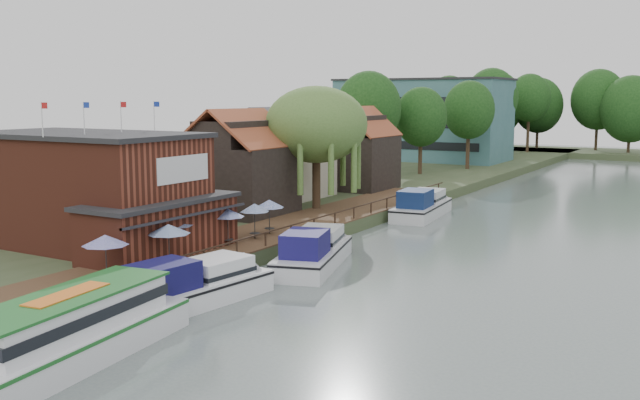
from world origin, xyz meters
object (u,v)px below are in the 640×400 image
Objects in this scene: pub at (106,190)px; umbrella_3 at (228,227)px; cottage_a at (238,162)px; cottage_c at (357,148)px; hotel_block at (423,119)px; umbrella_1 at (169,245)px; tour_boat at (57,332)px; umbrella_5 at (269,217)px; swan at (108,321)px; umbrella_2 at (175,236)px; cottage_b at (276,152)px; umbrella_0 at (106,257)px; cruiser_2 at (422,202)px; cruiser_1 at (313,246)px; willow at (316,148)px; umbrella_4 at (255,221)px; cruiser_0 at (193,280)px.

pub is 7.99m from umbrella_3.
cottage_a is 1.01× the size of cottage_c.
umbrella_1 is (15.18, -73.21, -4.86)m from hotel_block.
tour_boat is (5.41, -17.70, -0.87)m from umbrella_3.
umbrella_5 is 5.40× the size of swan.
hotel_block is at bearing 100.96° from umbrella_2.
cottage_a is 10.44m from cottage_b.
umbrella_2 is at bearing 107.03° from tour_boat.
tour_boat is at bearing -54.32° from umbrella_0.
cruiser_1 is at bearing -92.62° from cruiser_2.
willow reaches higher than umbrella_4.
umbrella_0 reaches higher than tour_boat.
cottage_a is 0.90× the size of cottage_b.
umbrella_5 is (-0.18, 1.97, 0.00)m from umbrella_4.
hotel_block is at bearing 102.71° from willow.
tour_boat is (0.03, -19.33, 0.12)m from cruiser_1.
umbrella_4 is 11.77m from cruiser_0.
tour_boat is at bearing -76.64° from cruiser_0.
cottage_a is 16.82m from umbrella_2.
tour_boat is at bearing -75.96° from cottage_c.
cottage_a is 26.82m from swan.
umbrella_5 is at bearing 84.62° from umbrella_2.
hotel_block is 78.69m from umbrella_0.
hotel_block reaches higher than cruiser_0.
willow is 4.26× the size of umbrella_1.
umbrella_5 is 18.01m from swan.
cottage_b is 4.02× the size of umbrella_0.
umbrella_4 is 5.40× the size of swan.
umbrella_5 reaches higher than swan.
umbrella_3 is 0.22× the size of cruiser_1.
cottage_a is (7.00, -56.00, -1.90)m from hotel_block.
umbrella_3 is at bearing -79.32° from willow.
umbrella_5 is (6.58, 8.52, -2.36)m from pub.
umbrella_4 is at bearing 97.00° from tour_boat.
pub is at bearing -90.00° from cottage_c.
pub is 20.36m from willow.
swan is (-0.83, -35.56, -1.10)m from cruiser_2.
cruiser_2 is (-0.37, 30.90, 0.05)m from cruiser_0.
cruiser_2 is at bearing 83.09° from umbrella_0.
cruiser_2 is (-1.44, 20.86, 0.02)m from cruiser_1.
hotel_block is 82.31m from swan.
cottage_a is at bearing -141.59° from cruiser_2.
cruiser_0 is at bearing -31.40° from umbrella_1.
cottage_c reaches higher than umbrella_4.
cottage_c is 26.48m from umbrella_5.
cruiser_1 is 20.91m from cruiser_2.
cruiser_2 is at bearing 79.96° from umbrella_2.
hotel_block reaches higher than umbrella_0.
hotel_block reaches higher than tour_boat.
willow reaches higher than cruiser_2.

